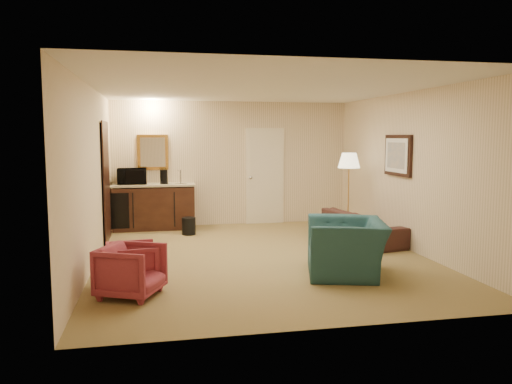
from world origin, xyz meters
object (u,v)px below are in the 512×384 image
(floor_lamp, at_px, (348,194))
(coffee_maker, at_px, (164,177))
(waste_bin, at_px, (189,226))
(sofa, at_px, (360,221))
(teal_armchair, at_px, (346,238))
(microwave, at_px, (132,174))
(rose_chair_far, at_px, (131,268))
(rose_chair_near, at_px, (133,263))
(wetbar_cabinet, at_px, (154,207))
(coffee_table, at_px, (333,233))

(floor_lamp, bearing_deg, coffee_maker, 159.55)
(waste_bin, bearing_deg, sofa, -22.86)
(teal_armchair, height_order, coffee_maker, coffee_maker)
(teal_armchair, bearing_deg, microwave, -127.59)
(rose_chair_far, height_order, microwave, microwave)
(rose_chair_near, height_order, rose_chair_far, rose_chair_far)
(microwave, distance_m, coffee_maker, 0.64)
(microwave, xyz_separation_m, coffee_maker, (0.63, -0.10, -0.05))
(coffee_maker, bearing_deg, rose_chair_far, -103.05)
(wetbar_cabinet, height_order, coffee_maker, coffee_maker)
(sofa, relative_size, microwave, 3.27)
(wetbar_cabinet, height_order, microwave, microwave)
(teal_armchair, distance_m, rose_chair_near, 2.84)
(wetbar_cabinet, distance_m, coffee_maker, 0.64)
(rose_chair_near, bearing_deg, sofa, -70.82)
(rose_chair_near, xyz_separation_m, rose_chair_far, (0.00, -0.39, 0.03))
(coffee_table, distance_m, waste_bin, 2.77)
(wetbar_cabinet, relative_size, waste_bin, 4.98)
(wetbar_cabinet, height_order, coffee_table, wetbar_cabinet)
(rose_chair_near, relative_size, rose_chair_far, 0.91)
(teal_armchair, xyz_separation_m, coffee_table, (0.48, 1.82, -0.30))
(rose_chair_far, xyz_separation_m, coffee_table, (3.31, 2.23, -0.13))
(coffee_table, bearing_deg, rose_chair_near, -150.98)
(sofa, bearing_deg, rose_chair_far, 109.50)
(waste_bin, xyz_separation_m, coffee_maker, (-0.44, 0.68, 0.90))
(wetbar_cabinet, xyz_separation_m, sofa, (3.60, -1.96, -0.10))
(sofa, distance_m, rose_chair_near, 4.32)
(teal_armchair, distance_m, rose_chair_far, 2.86)
(sofa, bearing_deg, floor_lamp, -15.18)
(sofa, xyz_separation_m, coffee_table, (-0.54, -0.13, -0.16))
(sofa, height_order, teal_armchair, teal_armchair)
(rose_chair_near, distance_m, floor_lamp, 4.71)
(wetbar_cabinet, xyz_separation_m, rose_chair_near, (-0.25, -3.93, -0.15))
(microwave, bearing_deg, rose_chair_near, -89.10)
(wetbar_cabinet, height_order, floor_lamp, floor_lamp)
(waste_bin, relative_size, coffee_maker, 1.14)
(wetbar_cabinet, height_order, sofa, wetbar_cabinet)
(sofa, xyz_separation_m, teal_armchair, (-1.02, -1.95, 0.14))
(coffee_table, relative_size, floor_lamp, 0.45)
(sofa, height_order, rose_chair_far, sofa)
(rose_chair_far, bearing_deg, coffee_table, -31.62)
(wetbar_cabinet, distance_m, rose_chair_near, 3.94)
(coffee_table, relative_size, coffee_maker, 2.43)
(coffee_maker, bearing_deg, waste_bin, -63.87)
(coffee_table, distance_m, microwave, 4.19)
(wetbar_cabinet, bearing_deg, sofa, -28.61)
(rose_chair_near, bearing_deg, coffee_maker, -14.60)
(teal_armchair, bearing_deg, coffee_maker, -133.15)
(sofa, relative_size, coffee_maker, 6.45)
(wetbar_cabinet, xyz_separation_m, rose_chair_far, (-0.25, -4.32, -0.12))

